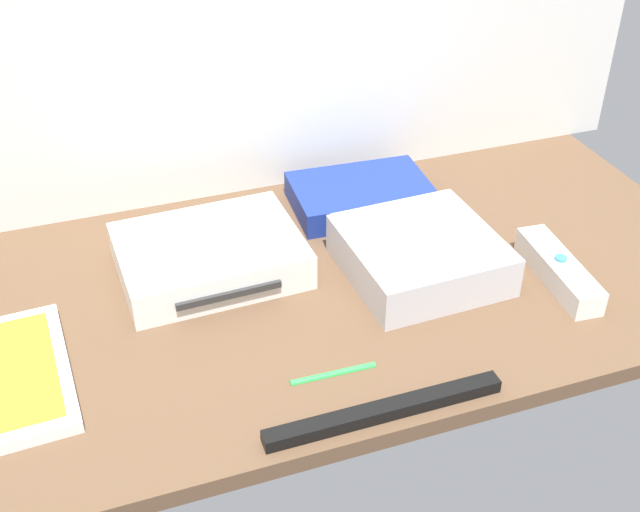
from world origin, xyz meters
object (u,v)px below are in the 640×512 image
(network_router, at_px, (361,195))
(mini_computer, at_px, (420,254))
(remote_wand, at_px, (558,270))
(stylus_pen, at_px, (333,372))
(sensor_bar, at_px, (385,411))
(game_console, at_px, (210,256))

(network_router, bearing_deg, mini_computer, -83.35)
(mini_computer, height_order, network_router, mini_computer)
(remote_wand, distance_m, stylus_pen, 0.31)
(stylus_pen, bearing_deg, network_router, 63.50)
(mini_computer, height_order, sensor_bar, mini_computer)
(network_router, height_order, remote_wand, same)
(network_router, height_order, sensor_bar, network_router)
(mini_computer, distance_m, sensor_bar, 0.24)
(mini_computer, distance_m, network_router, 0.16)
(mini_computer, distance_m, remote_wand, 0.16)
(game_console, xyz_separation_m, remote_wand, (0.38, -0.15, -0.01))
(mini_computer, relative_size, sensor_bar, 0.73)
(game_console, height_order, network_router, game_console)
(sensor_bar, bearing_deg, game_console, 109.61)
(game_console, height_order, sensor_bar, game_console)
(network_router, relative_size, sensor_bar, 0.78)
(mini_computer, relative_size, remote_wand, 1.17)
(game_console, bearing_deg, network_router, 17.46)
(mini_computer, xyz_separation_m, network_router, (-0.01, 0.16, -0.01))
(remote_wand, bearing_deg, game_console, 162.17)
(mini_computer, bearing_deg, sensor_bar, -122.94)
(remote_wand, height_order, stylus_pen, remote_wand)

